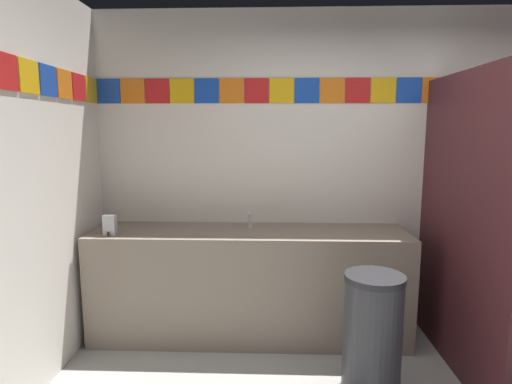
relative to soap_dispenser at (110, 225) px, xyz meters
The scene contains 6 objects.
wall_back 2.13m from the soap_dispenser, 14.23° to the left, with size 4.56×0.09×2.65m.
vanity_counter 1.19m from the soap_dispenser, ahead, with size 2.50×0.60×0.88m.
faucet_center 1.09m from the soap_dispenser, 14.29° to the left, with size 0.04×0.10×0.14m.
soap_dispenser is the anchor object (origin of this frame).
stall_divider 2.73m from the soap_dispenser, ahead, with size 0.92×1.39×2.07m.
trash_bin 2.03m from the soap_dispenser, 16.27° to the right, with size 0.37×0.37×0.78m.
Camera 1 is at (-0.81, -1.76, 1.68)m, focal length 29.09 mm.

